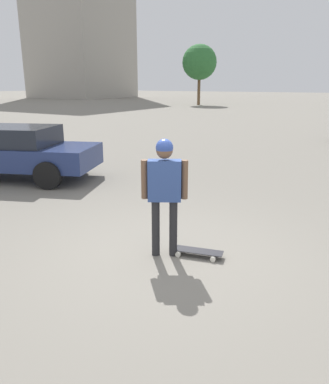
{
  "coord_description": "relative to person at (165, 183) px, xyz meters",
  "views": [
    {
      "loc": [
        -2.62,
        4.4,
        2.47
      ],
      "look_at": [
        0.0,
        0.0,
        0.98
      ],
      "focal_mm": 35.0,
      "sensor_mm": 36.0,
      "label": 1
    }
  ],
  "objects": [
    {
      "name": "ground_plane",
      "position": [
        0.0,
        0.0,
        -1.11
      ],
      "size": [
        220.0,
        220.0,
        0.0
      ],
      "primitive_type": "plane",
      "color": "gray"
    },
    {
      "name": "person",
      "position": [
        0.0,
        0.0,
        0.0
      ],
      "size": [
        0.59,
        0.4,
        1.74
      ],
      "rotation": [
        0.0,
        0.0,
        -2.63
      ],
      "color": "#262628",
      "rests_on": "ground_plane"
    },
    {
      "name": "skateboard",
      "position": [
        -0.44,
        -0.21,
        -1.04
      ],
      "size": [
        0.79,
        0.39,
        0.09
      ],
      "rotation": [
        0.0,
        0.0,
        0.23
      ],
      "color": "#232328",
      "rests_on": "ground_plane"
    },
    {
      "name": "car_parked_near",
      "position": [
        5.84,
        -2.0,
        -0.37
      ],
      "size": [
        4.71,
        3.26,
        1.39
      ],
      "rotation": [
        0.0,
        0.0,
        0.38
      ],
      "color": "navy",
      "rests_on": "ground_plane"
    },
    {
      "name": "tree_distant",
      "position": [
        17.27,
        -36.87,
        3.71
      ],
      "size": [
        3.98,
        3.98,
        6.83
      ],
      "color": "brown",
      "rests_on": "ground_plane"
    }
  ]
}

